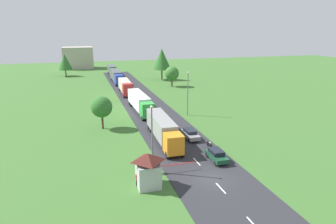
% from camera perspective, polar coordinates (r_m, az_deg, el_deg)
% --- Properties ---
extents(ground_plane, '(280.00, 280.00, 0.00)m').
position_cam_1_polar(ground_plane, '(36.54, 8.48, -12.60)').
color(ground_plane, '#3D6B2D').
extents(road, '(10.00, 140.00, 0.06)m').
position_cam_1_polar(road, '(57.95, -1.66, -1.64)').
color(road, '#2B2B30').
rests_on(road, ground).
extents(lane_marking_centre, '(0.16, 120.98, 0.01)m').
position_cam_1_polar(lane_marking_centre, '(55.18, -0.86, -2.49)').
color(lane_marking_centre, white).
rests_on(lane_marking_centre, road).
extents(truck_lead, '(2.85, 14.17, 3.65)m').
position_cam_1_polar(truck_lead, '(46.83, -0.97, -3.13)').
color(truck_lead, orange).
rests_on(truck_lead, road).
extents(truck_second, '(2.84, 14.76, 3.65)m').
position_cam_1_polar(truck_second, '(64.08, -5.35, 1.95)').
color(truck_second, green).
rests_on(truck_second, road).
extents(truck_third, '(2.77, 12.09, 3.58)m').
position_cam_1_polar(truck_third, '(82.73, -8.14, 4.91)').
color(truck_third, red).
rests_on(truck_third, road).
extents(truck_fourth, '(2.58, 14.37, 3.80)m').
position_cam_1_polar(truck_fourth, '(100.39, -9.78, 6.77)').
color(truck_fourth, blue).
rests_on(truck_fourth, road).
extents(truck_fifth, '(2.56, 12.08, 3.55)m').
position_cam_1_polar(truck_fifth, '(116.71, -10.57, 7.86)').
color(truck_fifth, green).
rests_on(truck_fifth, road).
extents(car_lead, '(1.87, 4.16, 1.46)m').
position_cam_1_polar(car_lead, '(41.08, 9.23, -8.07)').
color(car_lead, '#19472D').
rests_on(car_lead, road).
extents(car_second, '(1.85, 4.55, 1.46)m').
position_cam_1_polar(car_second, '(48.46, 4.22, -4.17)').
color(car_second, gray).
rests_on(car_second, road).
extents(motorcycle_courier, '(0.28, 1.94, 0.91)m').
position_cam_1_polar(motorcycle_courier, '(45.34, 7.90, -6.08)').
color(motorcycle_courier, black).
rests_on(motorcycle_courier, road).
extents(guard_booth, '(2.88, 2.93, 3.99)m').
position_cam_1_polar(guard_booth, '(33.95, -3.77, -10.91)').
color(guard_booth, '#B2B2B7').
rests_on(guard_booth, ground).
extents(barrier_gate, '(4.64, 0.28, 1.05)m').
position_cam_1_polar(barrier_gate, '(37.33, -0.38, -10.59)').
color(barrier_gate, orange).
rests_on(barrier_gate, ground).
extents(person_lead, '(0.38, 0.22, 1.69)m').
position_cam_1_polar(person_lead, '(34.64, -5.85, -12.52)').
color(person_lead, black).
rests_on(person_lead, ground).
extents(lamppost_lead, '(0.36, 0.36, 8.54)m').
position_cam_1_polar(lamppost_lead, '(36.01, -3.07, -4.60)').
color(lamppost_lead, slate).
rests_on(lamppost_lead, ground).
extents(lamppost_second, '(0.36, 0.36, 8.94)m').
position_cam_1_polar(lamppost_second, '(60.68, 3.78, 3.92)').
color(lamppost_second, slate).
rests_on(lamppost_second, ground).
extents(tree_oak, '(3.73, 3.73, 5.84)m').
position_cam_1_polar(tree_oak, '(53.58, -12.51, 0.93)').
color(tree_oak, '#513823').
rests_on(tree_oak, ground).
extents(tree_birch, '(5.25, 5.25, 8.22)m').
position_cam_1_polar(tree_birch, '(118.87, -19.02, 8.99)').
color(tree_birch, '#513823').
rests_on(tree_birch, ground).
extents(tree_maple, '(4.30, 4.30, 6.19)m').
position_cam_1_polar(tree_maple, '(91.97, 0.76, 7.33)').
color(tree_maple, '#513823').
rests_on(tree_maple, ground).
extents(tree_pine, '(6.37, 6.37, 10.66)m').
position_cam_1_polar(tree_pine, '(104.32, -1.19, 10.03)').
color(tree_pine, '#513823').
rests_on(tree_pine, ground).
extents(distant_building, '(12.87, 9.12, 9.43)m').
position_cam_1_polar(distant_building, '(141.31, -16.74, 9.84)').
color(distant_building, '#B2A899').
rests_on(distant_building, ground).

